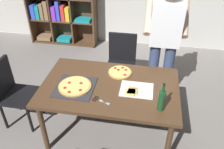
{
  "coord_description": "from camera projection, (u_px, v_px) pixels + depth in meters",
  "views": [
    {
      "loc": [
        0.39,
        -2.07,
        2.37
      ],
      "look_at": [
        0.0,
        0.15,
        0.8
      ],
      "focal_mm": 37.75,
      "sensor_mm": 36.0,
      "label": 1
    }
  ],
  "objects": [
    {
      "name": "wine_bottle",
      "position": [
        162.0,
        100.0,
        2.27
      ],
      "size": [
        0.07,
        0.07,
        0.32
      ],
      "color": "#194723",
      "rests_on": "dining_table"
    },
    {
      "name": "chair_far_side",
      "position": [
        121.0,
        60.0,
        3.58
      ],
      "size": [
        0.42,
        0.42,
        0.9
      ],
      "color": "black",
      "rests_on": "ground_plane"
    },
    {
      "name": "ground_plane",
      "position": [
        110.0,
        131.0,
        3.09
      ],
      "size": [
        12.0,
        12.0,
        0.0
      ],
      "primitive_type": "plane",
      "color": "gray"
    },
    {
      "name": "dining_table",
      "position": [
        110.0,
        91.0,
        2.7
      ],
      "size": [
        1.54,
        0.97,
        0.75
      ],
      "color": "#4C331E",
      "rests_on": "ground_plane"
    },
    {
      "name": "pepperoni_pizza_on_tray",
      "position": [
        75.0,
        86.0,
        2.62
      ],
      "size": [
        0.43,
        0.43,
        0.04
      ],
      "color": "#2D2D33",
      "rests_on": "dining_table"
    },
    {
      "name": "pizza_slices_on_towel",
      "position": [
        135.0,
        90.0,
        2.57
      ],
      "size": [
        0.36,
        0.28,
        0.03
      ],
      "color": "white",
      "rests_on": "dining_table"
    },
    {
      "name": "kitchen_scissors",
      "position": [
        98.0,
        100.0,
        2.45
      ],
      "size": [
        0.2,
        0.12,
        0.01
      ],
      "color": "silver",
      "rests_on": "dining_table"
    },
    {
      "name": "person_serving_pizza",
      "position": [
        164.0,
        40.0,
        3.04
      ],
      "size": [
        0.55,
        0.54,
        1.75
      ],
      "color": "#38476B",
      "rests_on": "ground_plane"
    },
    {
      "name": "second_pizza_plain",
      "position": [
        120.0,
        72.0,
        2.86
      ],
      "size": [
        0.28,
        0.28,
        0.03
      ],
      "color": "tan",
      "rests_on": "dining_table"
    },
    {
      "name": "chair_left_end",
      "position": [
        12.0,
        90.0,
        2.97
      ],
      "size": [
        0.42,
        0.42,
        0.9
      ],
      "color": "black",
      "rests_on": "ground_plane"
    }
  ]
}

